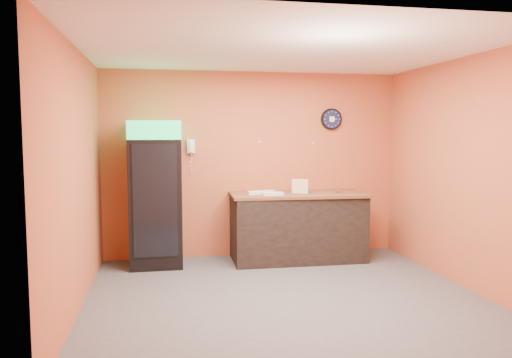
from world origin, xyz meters
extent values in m
plane|color=#47474C|center=(0.00, 0.00, 0.00)|extent=(4.50, 4.50, 0.00)
cube|color=#CA5039|center=(0.00, 2.00, 1.40)|extent=(4.50, 0.02, 2.80)
cube|color=#CA5039|center=(-2.25, 0.00, 1.40)|extent=(0.02, 4.00, 2.80)
cube|color=#CA5039|center=(2.25, 0.00, 1.40)|extent=(0.02, 4.00, 2.80)
cube|color=white|center=(0.00, 0.00, 2.80)|extent=(4.50, 4.00, 0.02)
cube|color=black|center=(-1.46, 1.65, 0.90)|extent=(0.72, 0.72, 1.79)
cube|color=#16C158|center=(-1.46, 1.65, 1.92)|extent=(0.72, 0.72, 0.26)
cube|color=black|center=(-1.46, 1.29, 0.97)|extent=(0.59, 0.02, 1.54)
cube|color=black|center=(0.59, 1.57, 0.48)|extent=(1.93, 0.88, 0.96)
cylinder|color=black|center=(1.24, 1.98, 2.09)|extent=(0.33, 0.05, 0.33)
cylinder|color=#0F1433|center=(1.24, 1.95, 2.09)|extent=(0.28, 0.01, 0.28)
cube|color=white|center=(1.24, 1.94, 2.09)|extent=(0.08, 0.00, 0.08)
cube|color=white|center=(-0.94, 1.96, 1.68)|extent=(0.11, 0.06, 0.20)
cube|color=white|center=(-0.94, 1.91, 1.68)|extent=(0.05, 0.04, 0.17)
cube|color=brown|center=(0.59, 1.57, 0.98)|extent=(2.01, 0.97, 0.04)
cube|color=beige|center=(0.62, 1.55, 1.03)|extent=(0.25, 0.16, 0.05)
cube|color=beige|center=(0.62, 1.55, 1.08)|extent=(0.25, 0.16, 0.05)
cube|color=beige|center=(0.62, 1.55, 1.13)|extent=(0.25, 0.16, 0.05)
cube|color=beige|center=(0.62, 1.55, 1.18)|extent=(0.25, 0.16, 0.05)
cube|color=silver|center=(0.00, 1.51, 1.02)|extent=(0.32, 0.14, 0.04)
cube|color=silver|center=(0.17, 1.37, 1.02)|extent=(0.32, 0.16, 0.04)
cube|color=silver|center=(0.09, 1.59, 1.02)|extent=(0.32, 0.19, 0.04)
cylinder|color=silver|center=(0.26, 1.56, 1.03)|extent=(0.06, 0.06, 0.06)
camera|label=1|loc=(-1.35, -5.49, 1.88)|focal=35.00mm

